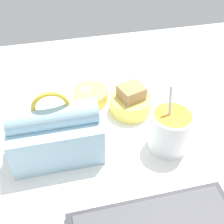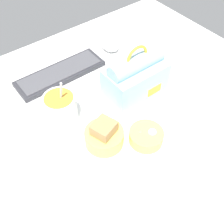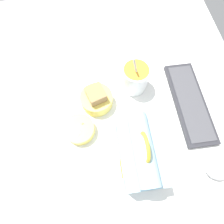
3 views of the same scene
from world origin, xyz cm
name	(u,v)px [view 1 (image 1 of 3)]	position (x,y,z in cm)	size (l,w,h in cm)	color
desk_surface	(118,129)	(0.00, 0.00, 1.00)	(140.00, 110.00, 2.00)	white
keyboard	(155,223)	(-0.22, 29.55, 3.02)	(34.72, 11.35, 2.10)	#2D2D33
lunch_bag	(56,133)	(17.05, 5.70, 9.08)	(21.72, 12.71, 19.64)	#9EC6DB
soup_cup	(170,130)	(-10.93, 9.45, 7.62)	(10.45, 10.45, 17.99)	white
bento_bowl_sandwich	(131,102)	(-5.18, -5.96, 5.26)	(12.11, 12.11, 8.74)	#EFD65B
bento_bowl_snacks	(91,95)	(5.54, -13.25, 4.08)	(10.78, 10.78, 4.80)	#EFD65B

